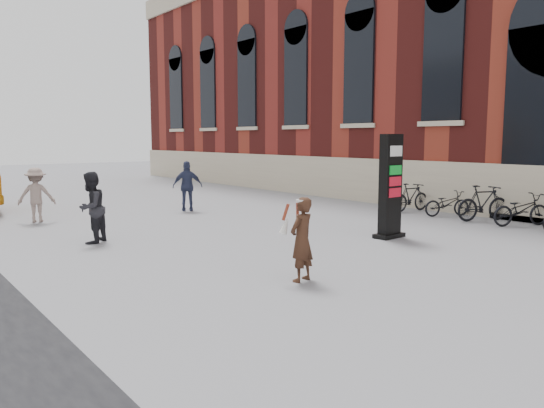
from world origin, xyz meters
TOP-DOWN VIEW (x-y plane):
  - ground at (0.00, 0.00)m, footprint 100.00×100.00m
  - station at (15.48, 6.00)m, footprint 12.15×44.50m
  - info_pylon at (3.99, 1.65)m, footprint 0.90×0.49m
  - woman at (-0.71, -0.20)m, footprint 0.69×0.65m
  - pedestrian_a at (-2.52, 5.75)m, footprint 1.11×1.09m
  - pedestrian_b at (-2.73, 10.17)m, footprint 1.26×1.00m
  - pedestrian_c at (2.28, 9.55)m, footprint 1.14×0.89m
  - bike_4 at (8.60, 0.47)m, footprint 1.98×1.37m
  - bike_5 at (8.60, 1.70)m, footprint 1.99×1.17m
  - bike_6 at (8.60, 3.02)m, footprint 1.73×1.19m
  - bike_7 at (8.60, 4.52)m, footprint 1.75×0.66m

SIDE VIEW (x-z plane):
  - ground at x=0.00m, z-range 0.00..0.00m
  - bike_6 at x=8.60m, z-range 0.00..0.86m
  - bike_4 at x=8.60m, z-range 0.00..0.99m
  - bike_7 at x=8.60m, z-range 0.00..1.03m
  - bike_5 at x=8.60m, z-range 0.00..1.15m
  - woman at x=-0.71m, z-range 0.02..1.58m
  - pedestrian_b at x=-2.73m, z-range 0.00..1.71m
  - pedestrian_a at x=-2.52m, z-range 0.00..1.80m
  - pedestrian_c at x=2.28m, z-range 0.00..1.81m
  - info_pylon at x=3.99m, z-range 0.00..2.73m
  - station at x=15.48m, z-range -1.49..17.66m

